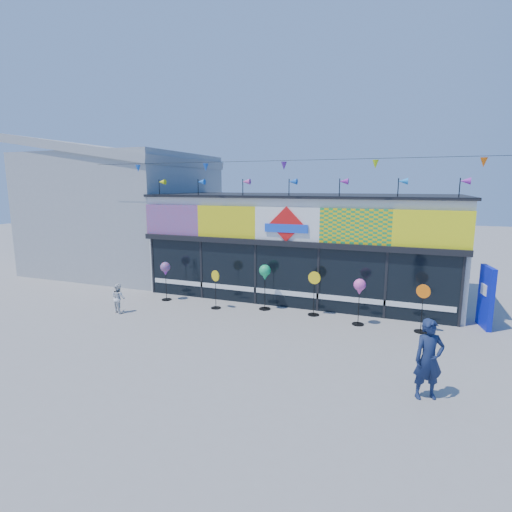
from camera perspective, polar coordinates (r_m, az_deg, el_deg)
The scene contains 12 objects.
ground at distance 11.98m, azimuth -0.60°, elevation -11.85°, with size 80.00×80.00×0.00m, color gray.
kite_shop at distance 16.95m, azimuth 6.81°, elevation 1.79°, with size 16.00×5.70×5.31m.
neighbour_building at distance 22.37m, azimuth -18.21°, elevation 6.34°, with size 8.18×7.20×6.87m.
blue_sign at distance 14.59m, azimuth 30.00°, elevation -5.10°, with size 0.33×1.00×1.98m.
spinner_0 at distance 15.97m, azimuth -12.81°, elevation -1.93°, with size 0.39×0.39×1.52m.
spinner_1 at distance 14.70m, azimuth -5.79°, elevation -4.63°, with size 0.38×0.36×1.42m.
spinner_2 at distance 14.38m, azimuth 1.28°, elevation -2.55°, with size 0.42×0.42×1.66m.
spinner_3 at distance 13.99m, azimuth 8.29°, elevation -5.15°, with size 0.44×0.40×1.55m.
spinner_4 at distance 13.24m, azimuth 14.58°, elevation -4.47°, with size 0.39×0.39×1.53m.
spinner_5 at distance 13.30m, azimuth 22.66°, elevation -6.76°, with size 0.41×0.39×1.51m.
adult_man at distance 9.38m, azimuth 23.44°, elevation -13.38°, with size 0.64×0.42×1.74m, color #152143.
child at distance 15.05m, azimuth -19.05°, elevation -5.69°, with size 0.51×0.29×1.05m, color silver.
Camera 1 is at (4.10, -10.32, 4.48)m, focal length 28.00 mm.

